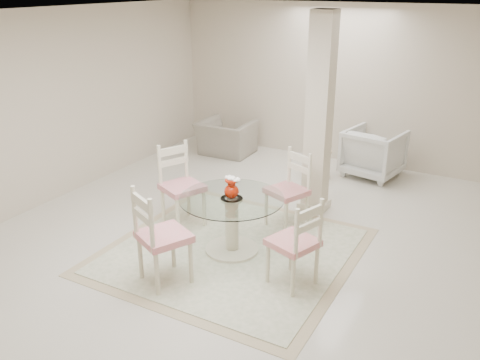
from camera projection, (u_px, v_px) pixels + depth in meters
The scene contains 13 objects.
ground at pixel (239, 237), 6.41m from camera, with size 7.00×7.00×0.00m, color beige.
room_shell at pixel (239, 92), 5.73m from camera, with size 6.02×7.02×2.71m.
column at pixel (319, 115), 6.75m from camera, with size 0.30×0.30×2.70m, color beige.
area_rug at pixel (232, 251), 6.08m from camera, with size 2.80×2.80×0.02m.
dining_table at pixel (232, 225), 5.96m from camera, with size 1.21×1.21×0.70m.
red_vase at pixel (232, 188), 5.79m from camera, with size 0.20×0.17×0.26m.
dining_chair_east at pixel (298, 238), 5.18m from camera, with size 0.57×0.57×1.11m.
dining_chair_north at pixel (291, 184), 6.51m from camera, with size 0.59×0.59×1.12m.
dining_chair_west at pixel (179, 179), 6.56m from camera, with size 0.64×0.64×1.20m.
dining_chair_south at pixel (157, 230), 5.21m from camera, with size 0.64×0.64×1.20m.
recliner_taupe at pixel (226, 138), 9.38m from camera, with size 0.95×0.83×0.62m, color gray.
armchair_white at pixel (373, 153), 8.30m from camera, with size 0.84×0.87×0.79m, color silver.
side_table at pixel (317, 165), 8.30m from camera, with size 0.45×0.45×0.46m.
Camera 1 is at (2.76, -4.99, 3.03)m, focal length 38.00 mm.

